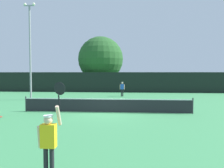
{
  "coord_description": "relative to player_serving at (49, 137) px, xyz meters",
  "views": [
    {
      "loc": [
        1.64,
        -15.49,
        2.74
      ],
      "look_at": [
        -0.14,
        5.97,
        1.68
      ],
      "focal_mm": 36.52,
      "sensor_mm": 36.0,
      "label": 1
    }
  ],
  "objects": [
    {
      "name": "light_pole",
      "position": [
        -8.02,
        16.64,
        4.34
      ],
      "size": [
        1.18,
        0.28,
        9.71
      ],
      "color": "gray",
      "rests_on": "ground"
    },
    {
      "name": "tennis_net",
      "position": [
        0.44,
        9.88,
        -0.58
      ],
      "size": [
        11.63,
        0.08,
        1.07
      ],
      "color": "#232328",
      "rests_on": "ground"
    },
    {
      "name": "perimeter_fence",
      "position": [
        0.44,
        26.33,
        0.31
      ],
      "size": [
        39.71,
        0.12,
        2.82
      ],
      "primitive_type": "cube",
      "color": "black",
      "rests_on": "ground"
    },
    {
      "name": "player_receiving",
      "position": [
        1.08,
        20.7,
        -0.08
      ],
      "size": [
        0.57,
        0.25,
        1.67
      ],
      "rotation": [
        0.0,
        0.0,
        3.14
      ],
      "color": "blue",
      "rests_on": "ground"
    },
    {
      "name": "player_serving",
      "position": [
        0.0,
        0.0,
        0.0
      ],
      "size": [
        0.68,
        0.39,
        2.5
      ],
      "color": "yellow",
      "rests_on": "ground"
    },
    {
      "name": "ground_plane",
      "position": [
        0.44,
        9.88,
        -1.1
      ],
      "size": [
        120.0,
        120.0,
        0.0
      ],
      "primitive_type": "plane",
      "color": "#387F4C"
    },
    {
      "name": "parked_car_near",
      "position": [
        6.71,
        33.25,
        -0.32
      ],
      "size": [
        1.98,
        4.24,
        1.69
      ],
      "rotation": [
        0.0,
        0.0,
        -0.02
      ],
      "color": "navy",
      "rests_on": "ground"
    },
    {
      "name": "parked_car_mid",
      "position": [
        10.81,
        33.82,
        -0.32
      ],
      "size": [
        2.41,
        4.41,
        1.69
      ],
      "rotation": [
        0.0,
        0.0,
        0.13
      ],
      "color": "black",
      "rests_on": "ground"
    },
    {
      "name": "tennis_ball",
      "position": [
        -1.89,
        6.13,
        -1.06
      ],
      "size": [
        0.07,
        0.07,
        0.07
      ],
      "primitive_type": "sphere",
      "color": "#CCE033",
      "rests_on": "ground"
    },
    {
      "name": "large_tree",
      "position": [
        -2.69,
        30.22,
        3.81
      ],
      "size": [
        7.07,
        7.07,
        8.45
      ],
      "color": "brown",
      "rests_on": "ground"
    }
  ]
}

